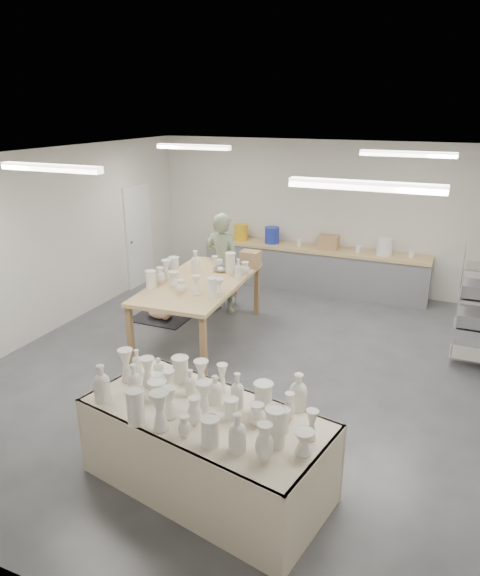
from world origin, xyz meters
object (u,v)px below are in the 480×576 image
at_px(red_stool, 229,293).
at_px(work_table, 203,280).
at_px(drying_table, 206,445).
at_px(potter, 223,263).

bearing_deg(red_stool, work_table, -83.33).
relative_size(drying_table, work_table, 0.97).
bearing_deg(red_stool, drying_table, -68.38).
distance_m(drying_table, potter, 4.72).
height_order(drying_table, work_table, work_table).
relative_size(work_table, potter, 1.45).
height_order(potter, red_stool, potter).
distance_m(work_table, red_stool, 1.56).
xyz_separation_m(potter, red_stool, (-0.00, 0.27, -0.66)).
distance_m(drying_table, work_table, 3.65).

